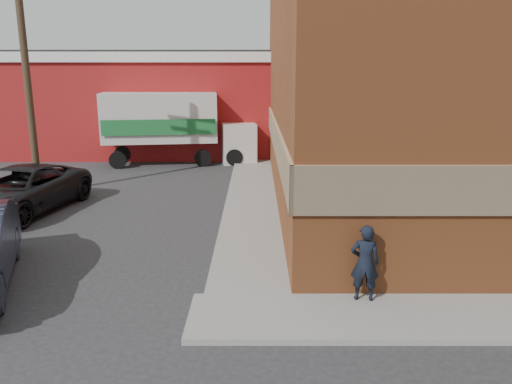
% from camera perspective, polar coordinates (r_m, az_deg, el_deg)
% --- Properties ---
extents(ground, '(90.00, 90.00, 0.00)m').
position_cam_1_polar(ground, '(10.50, -4.30, -12.10)').
color(ground, '#28282B').
rests_on(ground, ground).
extents(brick_building, '(14.25, 18.25, 9.36)m').
position_cam_1_polar(brick_building, '(19.98, 23.37, 12.90)').
color(brick_building, '#9E5128').
rests_on(brick_building, ground).
extents(sidewalk_west, '(1.80, 18.00, 0.12)m').
position_cam_1_polar(sidewalk_west, '(18.97, -0.51, -0.09)').
color(sidewalk_west, gray).
rests_on(sidewalk_west, ground).
extents(warehouse, '(16.30, 8.30, 5.60)m').
position_cam_1_polar(warehouse, '(30.25, -13.12, 9.95)').
color(warehouse, maroon).
rests_on(warehouse, ground).
extents(utility_pole, '(2.00, 0.26, 9.00)m').
position_cam_1_polar(utility_pole, '(20.21, -24.82, 12.94)').
color(utility_pole, '#473523').
rests_on(utility_pole, ground).
extents(man, '(0.61, 0.44, 1.55)m').
position_cam_1_polar(man, '(10.11, 12.33, -7.90)').
color(man, black).
rests_on(man, sidewalk_south).
extents(suv_a, '(3.50, 5.83, 1.52)m').
position_cam_1_polar(suv_a, '(18.08, -25.40, 0.16)').
color(suv_a, black).
rests_on(suv_a, ground).
extents(box_truck, '(7.42, 3.12, 3.55)m').
position_cam_1_polar(box_truck, '(25.40, -9.33, 7.76)').
color(box_truck, silver).
rests_on(box_truck, ground).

